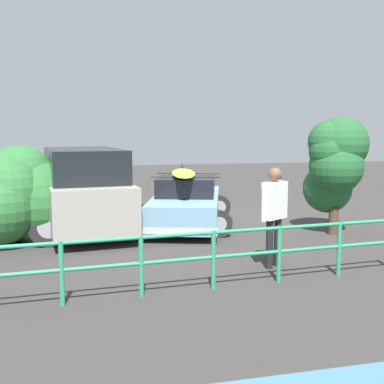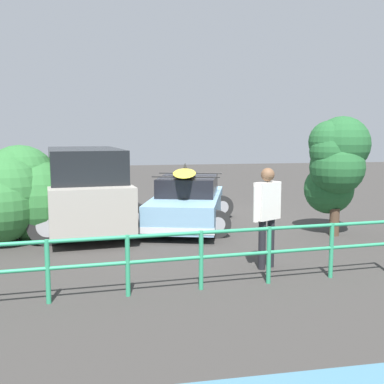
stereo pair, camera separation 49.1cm
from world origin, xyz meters
The scene contains 7 objects.
ground_plane centered at (0.00, 0.00, -0.01)m, with size 44.00×44.00×0.02m, color #383533.
sedan_car centered at (0.29, 0.71, 0.61)m, with size 2.94×4.41×1.54m.
suv_car centered at (2.82, 0.80, 1.02)m, with size 2.90×4.59×1.99m.
person_bystander centered at (-0.36, 4.73, 1.06)m, with size 0.61×0.43×1.77m.
railing_fence centered at (1.57, 5.69, 0.59)m, with size 7.84×0.67×0.91m.
bush_near_left centered at (-2.82, 2.41, 1.79)m, with size 1.42×1.57×2.74m.
bush_near_right centered at (4.29, 1.56, 1.00)m, with size 2.63×2.32×2.19m.
Camera 1 is at (3.01, 12.46, 2.39)m, focal length 45.00 mm.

